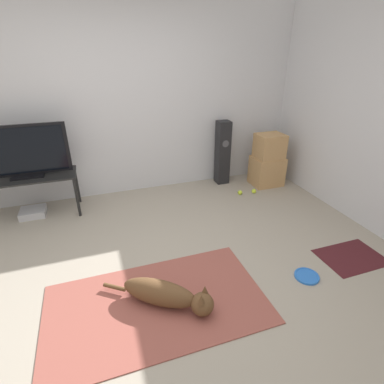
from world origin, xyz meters
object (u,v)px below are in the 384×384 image
dog (167,295)px  tennis_ball_by_boxes (254,191)px  cardboard_box_upper (270,146)px  floor_speaker (223,153)px  tv_stand (30,181)px  tennis_ball_near_speaker (240,192)px  cardboard_box_lower (267,171)px  game_console (33,212)px  tv (22,152)px  frisbee (307,276)px

dog → tennis_ball_by_boxes: bearing=43.4°
dog → cardboard_box_upper: (2.09, 1.88, 0.50)m
floor_speaker → tv_stand: size_ratio=0.89×
floor_speaker → tv_stand: (-2.66, -0.19, -0.02)m
floor_speaker → tennis_ball_by_boxes: (0.29, -0.54, -0.45)m
tennis_ball_by_boxes → tennis_ball_near_speaker: bearing=172.9°
cardboard_box_lower → game_console: size_ratio=1.49×
tv → tv_stand: bearing=-90.0°
dog → tennis_ball_by_boxes: (1.75, 1.66, -0.09)m
tv → tennis_ball_by_boxes: size_ratio=15.68×
frisbee → tv: bearing=140.2°
floor_speaker → tv_stand: 2.67m
tennis_ball_by_boxes → tennis_ball_near_speaker: same height
game_console → cardboard_box_lower: bearing=-1.9°
cardboard_box_lower → floor_speaker: size_ratio=0.46×
tennis_ball_near_speaker → dog: bearing=-132.4°
frisbee → tv: 3.39m
frisbee → cardboard_box_upper: size_ratio=0.58×
cardboard_box_upper → floor_speaker: size_ratio=0.41×
cardboard_box_upper → tennis_ball_near_speaker: cardboard_box_upper is taller
frisbee → tennis_ball_by_boxes: bearing=76.3°
tv_stand → tennis_ball_by_boxes: tv_stand is taller
cardboard_box_lower → floor_speaker: (-0.63, 0.30, 0.27)m
floor_speaker → tennis_ball_near_speaker: size_ratio=14.76×
cardboard_box_lower → frisbee: bearing=-111.1°
frisbee → game_console: bearing=140.8°
frisbee → tennis_ball_near_speaker: size_ratio=3.48×
floor_speaker → tv: 2.69m
cardboard_box_upper → tv_stand: cardboard_box_upper is taller
cardboard_box_lower → tennis_ball_by_boxes: bearing=-144.8°
cardboard_box_upper → tennis_ball_by_boxes: bearing=-145.7°
cardboard_box_lower → tv_stand: (-3.29, 0.11, 0.25)m
tennis_ball_near_speaker → game_console: (-2.79, 0.32, 0.01)m
tv_stand → tennis_ball_near_speaker: 2.79m
tv → tennis_ball_near_speaker: size_ratio=15.68×
cardboard_box_upper → game_console: (-3.34, 0.12, -0.57)m
dog → floor_speaker: floor_speaker is taller
cardboard_box_lower → game_console: bearing=178.1°
tennis_ball_near_speaker → cardboard_box_lower: bearing=21.1°
cardboard_box_lower → floor_speaker: 0.74m
dog → tv: 2.45m
dog → tennis_ball_near_speaker: dog is taller
dog → tv_stand: (-1.20, 2.00, 0.35)m
frisbee → tennis_ball_by_boxes: size_ratio=3.48×
cardboard_box_lower → game_console: cardboard_box_lower is taller
cardboard_box_lower → tennis_ball_near_speaker: size_ratio=6.84×
tv_stand → tennis_ball_near_speaker: (2.73, -0.32, -0.44)m
tennis_ball_near_speaker → tv_stand: bearing=173.3°
dog → game_console: 2.36m
frisbee → cardboard_box_upper: cardboard_box_upper is taller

